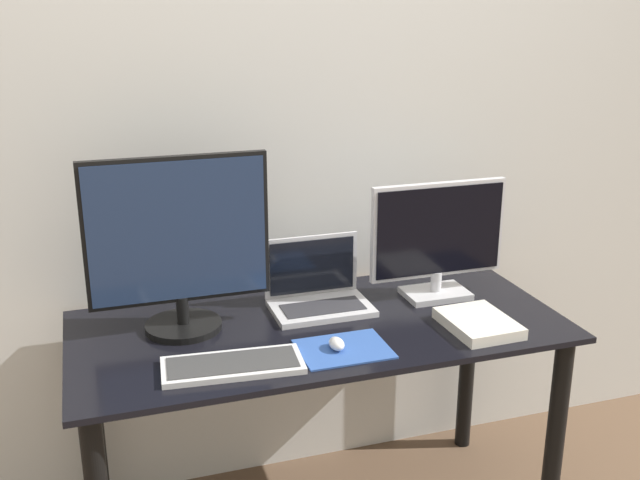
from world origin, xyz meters
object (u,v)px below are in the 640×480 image
(laptop, at_px, (317,290))
(mouse, at_px, (337,344))
(monitor_right, at_px, (438,239))
(book, at_px, (478,323))
(keyboard, at_px, (233,365))
(monitor_left, at_px, (178,244))

(laptop, relative_size, mouse, 4.74)
(monitor_right, height_order, book, monitor_right)
(keyboard, height_order, mouse, mouse)
(mouse, bearing_deg, book, 1.21)
(laptop, xyz_separation_m, keyboard, (-0.34, -0.33, -0.05))
(monitor_left, height_order, keyboard, monitor_left)
(book, bearing_deg, monitor_right, 91.88)
(laptop, xyz_separation_m, book, (0.40, -0.31, -0.04))
(keyboard, bearing_deg, laptop, 44.00)
(laptop, distance_m, keyboard, 0.48)
(keyboard, xyz_separation_m, book, (0.75, 0.02, 0.01))
(monitor_left, relative_size, laptop, 1.70)
(monitor_right, distance_m, laptop, 0.42)
(monitor_left, relative_size, book, 2.17)
(laptop, bearing_deg, monitor_right, -5.82)
(monitor_left, bearing_deg, laptop, 5.35)
(keyboard, distance_m, mouse, 0.30)
(monitor_left, bearing_deg, book, -17.82)
(monitor_left, distance_m, keyboard, 0.40)
(monitor_right, bearing_deg, keyboard, -158.55)
(mouse, bearing_deg, keyboard, -177.75)
(book, bearing_deg, laptop, 142.63)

